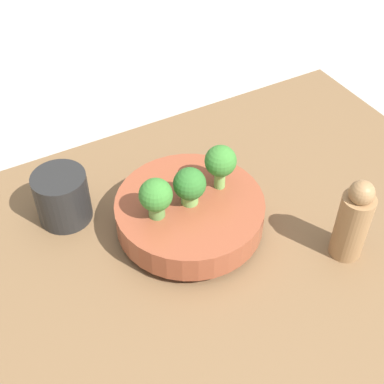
# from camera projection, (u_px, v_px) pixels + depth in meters

# --- Properties ---
(ground_plane) EXTENTS (6.00, 6.00, 0.00)m
(ground_plane) POSITION_uv_depth(u_px,v_px,m) (200.00, 259.00, 0.91)
(ground_plane) COLOR #ADA89E
(table) EXTENTS (1.03, 0.67, 0.05)m
(table) POSITION_uv_depth(u_px,v_px,m) (200.00, 251.00, 0.89)
(table) COLOR brown
(table) RESTS_ON ground_plane
(bowl) EXTENTS (0.24, 0.24, 0.06)m
(bowl) POSITION_uv_depth(u_px,v_px,m) (192.00, 212.00, 0.87)
(bowl) COLOR brown
(bowl) RESTS_ON table
(broccoli_floret_right) EXTENTS (0.05, 0.05, 0.07)m
(broccoli_floret_right) POSITION_uv_depth(u_px,v_px,m) (156.00, 196.00, 0.80)
(broccoli_floret_right) COLOR #609347
(broccoli_floret_right) RESTS_ON bowl
(broccoli_floret_center) EXTENTS (0.05, 0.05, 0.07)m
(broccoli_floret_center) POSITION_uv_depth(u_px,v_px,m) (192.00, 184.00, 0.83)
(broccoli_floret_center) COLOR #7AB256
(broccoli_floret_center) RESTS_ON bowl
(broccoli_floret_left) EXTENTS (0.05, 0.05, 0.08)m
(broccoli_floret_left) POSITION_uv_depth(u_px,v_px,m) (221.00, 162.00, 0.84)
(broccoli_floret_left) COLOR #7AB256
(broccoli_floret_left) RESTS_ON bowl
(cup) EXTENTS (0.09, 0.09, 0.09)m
(cup) POSITION_uv_depth(u_px,v_px,m) (62.00, 197.00, 0.89)
(cup) COLOR black
(cup) RESTS_ON table
(pepper_mill) EXTENTS (0.05, 0.05, 0.15)m
(pepper_mill) POSITION_uv_depth(u_px,v_px,m) (353.00, 221.00, 0.81)
(pepper_mill) COLOR #997047
(pepper_mill) RESTS_ON table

